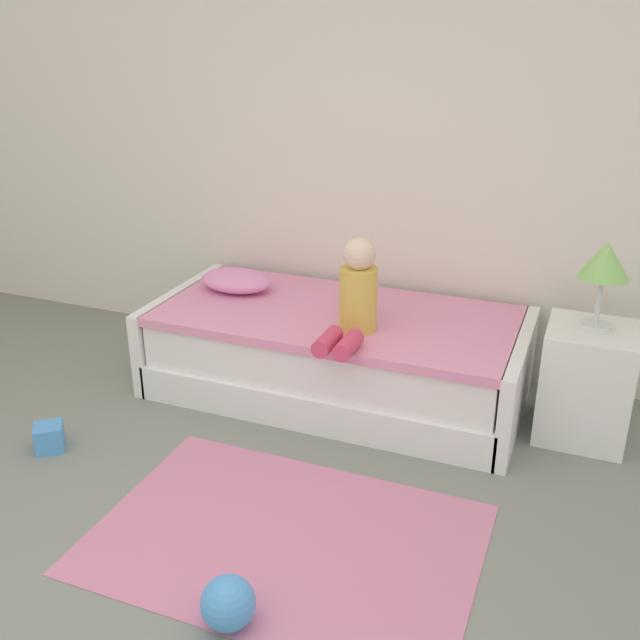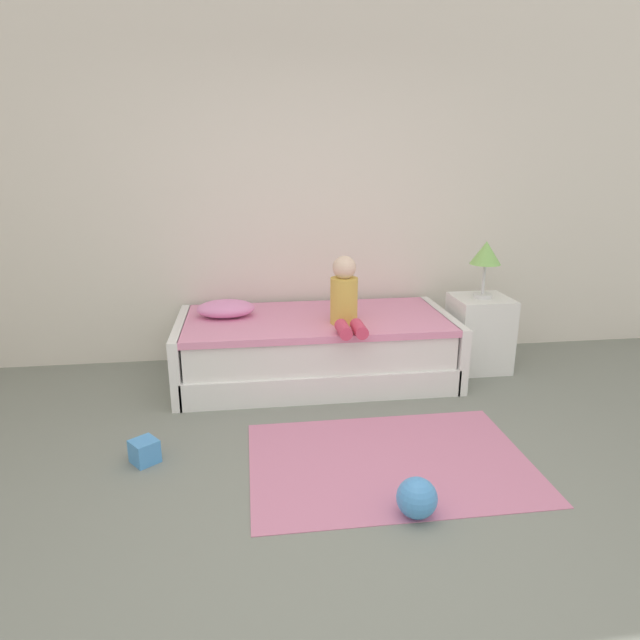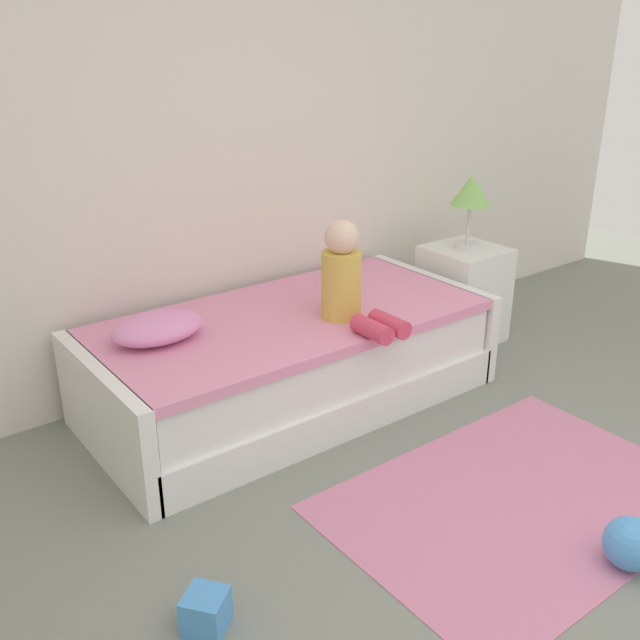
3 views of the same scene
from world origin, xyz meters
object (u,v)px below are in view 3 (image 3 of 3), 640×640
object	(u,v)px
child_figure	(348,281)
toy_ball	(631,544)
pillow	(158,328)
toy_block	(206,611)
table_lamp	(471,194)
nightstand	(463,294)
bed	(291,359)

from	to	relation	value
child_figure	toy_ball	xyz separation A→B (m)	(0.08, -1.57, -0.60)
toy_ball	child_figure	bearing A→B (deg)	92.83
pillow	toy_block	bearing A→B (deg)	-110.25
table_lamp	toy_block	xyz separation A→B (m)	(-2.48, -1.15, -0.87)
nightstand	table_lamp	world-z (taller)	table_lamp
child_figure	bed	bearing A→B (deg)	129.21
bed	toy_ball	xyz separation A→B (m)	(0.26, -1.80, -0.15)
child_figure	pillow	bearing A→B (deg)	159.28
toy_block	pillow	bearing A→B (deg)	69.75
bed	toy_block	xyz separation A→B (m)	(-1.13, -1.11, -0.18)
toy_block	toy_ball	bearing A→B (deg)	-26.15
table_lamp	pillow	bearing A→B (deg)	178.23
toy_block	child_figure	bearing A→B (deg)	33.90
bed	toy_block	world-z (taller)	bed
nightstand	child_figure	world-z (taller)	child_figure
child_figure	toy_block	xyz separation A→B (m)	(-1.32, -0.88, -0.64)
table_lamp	child_figure	distance (m)	1.22
bed	table_lamp	world-z (taller)	table_lamp
bed	nightstand	xyz separation A→B (m)	(1.35, 0.04, 0.05)
nightstand	toy_ball	bearing A→B (deg)	-120.64
nightstand	child_figure	size ratio (longest dim) A/B	1.18
nightstand	toy_ball	xyz separation A→B (m)	(-1.09, -1.83, -0.20)
bed	child_figure	world-z (taller)	child_figure
bed	toy_ball	size ratio (longest dim) A/B	10.52
table_lamp	bed	bearing A→B (deg)	-178.42
child_figure	pillow	size ratio (longest dim) A/B	1.16
bed	nightstand	bearing A→B (deg)	1.58
bed	child_figure	distance (m)	0.55
nightstand	child_figure	distance (m)	1.26
toy_ball	nightstand	bearing A→B (deg)	59.36
toy_ball	toy_block	xyz separation A→B (m)	(-1.39, 0.68, -0.03)
table_lamp	toy_ball	bearing A→B (deg)	-120.64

